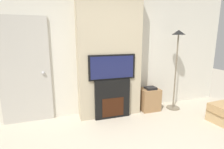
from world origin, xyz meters
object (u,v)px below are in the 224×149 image
object	(u,v)px
television	(112,67)
media_stand	(149,99)
floor_lamp	(177,52)
box_stack	(223,113)
fireplace	(112,99)

from	to	relation	value
television	media_stand	distance (m)	1.23
television	floor_lamp	bearing A→B (deg)	-0.25
box_stack	media_stand	world-z (taller)	media_stand
box_stack	media_stand	xyz separation A→B (m)	(-1.06, 0.98, 0.07)
television	floor_lamp	world-z (taller)	floor_lamp
television	media_stand	size ratio (longest dim) A/B	1.74
box_stack	media_stand	bearing A→B (deg)	137.13
television	box_stack	xyz separation A→B (m)	(1.99, -0.88, -0.87)
floor_lamp	fireplace	bearing A→B (deg)	179.68
television	media_stand	xyz separation A→B (m)	(0.93, 0.10, -0.80)
fireplace	television	world-z (taller)	television
fireplace	floor_lamp	world-z (taller)	floor_lamp
fireplace	media_stand	size ratio (longest dim) A/B	1.47
media_stand	fireplace	bearing A→B (deg)	-173.72
floor_lamp	box_stack	distance (m)	1.51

